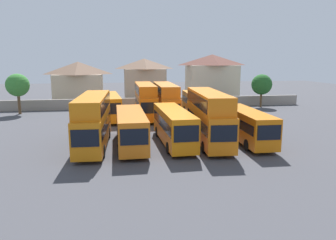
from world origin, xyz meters
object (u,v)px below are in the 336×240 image
(bus_5, at_px, (247,124))
(bus_6, at_px, (110,105))
(bus_8, at_px, (166,99))
(house_terrace_right, at_px, (212,77))
(bus_1, at_px, (93,118))
(bus_9, at_px, (197,104))
(bus_3, at_px, (173,125))
(bus_4, at_px, (208,114))
(bus_2, at_px, (131,127))
(house_terrace_left, at_px, (79,82))
(house_terrace_centre, at_px, (144,80))
(tree_left_of_lot, at_px, (262,85))
(tree_behind_wall, at_px, (18,85))
(bus_7, at_px, (145,99))

(bus_5, bearing_deg, bus_6, -135.14)
(bus_8, relative_size, house_terrace_right, 1.13)
(bus_1, distance_m, bus_9, 19.92)
(bus_3, distance_m, bus_4, 3.73)
(bus_2, height_order, house_terrace_left, house_terrace_left)
(house_terrace_left, relative_size, house_terrace_centre, 1.10)
(bus_9, relative_size, house_terrace_centre, 1.41)
(house_terrace_right, height_order, tree_left_of_lot, house_terrace_right)
(bus_2, distance_m, bus_8, 15.53)
(bus_8, bearing_deg, tree_behind_wall, -106.45)
(tree_left_of_lot, bearing_deg, bus_2, -137.11)
(tree_left_of_lot, relative_size, tree_behind_wall, 0.93)
(bus_6, height_order, house_terrace_left, house_terrace_left)
(tree_left_of_lot, distance_m, tree_behind_wall, 40.44)
(bus_1, bearing_deg, bus_4, 92.04)
(bus_4, distance_m, house_terrace_centre, 33.29)
(bus_1, xyz_separation_m, bus_7, (6.30, 14.54, -0.03))
(bus_8, bearing_deg, bus_1, -31.92)
(house_terrace_centre, bearing_deg, bus_3, -90.02)
(bus_1, distance_m, bus_3, 7.83)
(bus_1, relative_size, tree_left_of_lot, 1.97)
(bus_2, height_order, bus_6, bus_6)
(bus_2, xyz_separation_m, bus_3, (4.23, 0.11, 0.06))
(tree_behind_wall, bearing_deg, bus_4, -41.27)
(bus_9, height_order, house_terrace_left, house_terrace_left)
(house_terrace_left, xyz_separation_m, house_terrace_right, (26.64, -0.87, 0.71))
(bus_1, height_order, house_terrace_left, house_terrace_left)
(bus_2, relative_size, bus_3, 1.00)
(bus_1, height_order, bus_6, bus_1)
(bus_4, bearing_deg, bus_3, -85.05)
(tree_behind_wall, bearing_deg, bus_9, -14.33)
(bus_5, height_order, bus_6, bus_6)
(bus_6, height_order, bus_7, bus_7)
(bus_8, xyz_separation_m, tree_behind_wall, (-21.97, 6.95, 1.69))
(bus_3, bearing_deg, bus_1, -92.81)
(bus_4, height_order, house_terrace_centre, house_terrace_centre)
(bus_4, distance_m, house_terrace_right, 34.11)
(house_terrace_right, bearing_deg, bus_2, -118.89)
(bus_9, bearing_deg, house_terrace_right, 159.78)
(house_terrace_left, bearing_deg, house_terrace_centre, -1.39)
(house_terrace_centre, bearing_deg, house_terrace_right, -2.34)
(bus_9, distance_m, tree_behind_wall, 27.59)
(bus_2, relative_size, house_terrace_right, 1.05)
(tree_behind_wall, bearing_deg, bus_1, -58.80)
(house_terrace_left, distance_m, tree_left_of_lot, 34.57)
(bus_1, bearing_deg, bus_3, 91.24)
(tree_behind_wall, bearing_deg, bus_2, -52.65)
(bus_2, height_order, house_terrace_centre, house_terrace_centre)
(bus_2, height_order, tree_left_of_lot, tree_left_of_lot)
(bus_3, distance_m, house_terrace_right, 35.49)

